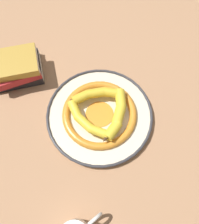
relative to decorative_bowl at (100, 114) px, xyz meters
The scene contains 6 objects.
ground_plane 0.06m from the decorative_bowl, 135.41° to the left, with size 2.80×2.80×0.00m, color #A87A56.
decorative_bowl is the anchor object (origin of this frame).
banana_a 0.07m from the decorative_bowl, behind, with size 0.06×0.20×0.03m.
banana_b 0.07m from the decorative_bowl, 55.55° to the right, with size 0.16×0.14×0.03m.
banana_c 0.07m from the decorative_bowl, 67.84° to the left, with size 0.21×0.10×0.04m.
book_stack 0.37m from the decorative_bowl, 124.11° to the right, with size 0.20×0.22×0.10m.
Camera 1 is at (0.36, -0.06, 0.74)m, focal length 35.00 mm.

